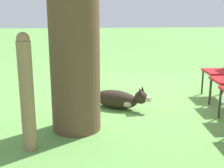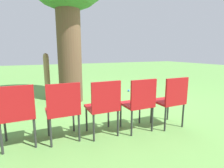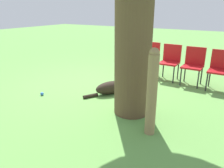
% 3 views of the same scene
% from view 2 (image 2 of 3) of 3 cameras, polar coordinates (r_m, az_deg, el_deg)
% --- Properties ---
extents(ground_plane, '(30.00, 30.00, 0.00)m').
position_cam_2_polar(ground_plane, '(4.50, 4.32, -5.78)').
color(ground_plane, '#609947').
extents(dog, '(1.04, 0.66, 0.36)m').
position_cam_2_polar(dog, '(4.32, -2.08, -4.56)').
color(dog, '#2D231C').
rests_on(dog, ground_plane).
extents(fence_post, '(0.14, 0.14, 1.23)m').
position_cam_2_polar(fence_post, '(4.96, -20.44, 2.41)').
color(fence_post, '#937551').
rests_on(fence_post, ground_plane).
extents(red_chair_0, '(0.42, 0.44, 0.85)m').
position_cam_2_polar(red_chair_0, '(3.06, 18.72, -4.53)').
color(red_chair_0, '#B21419').
rests_on(red_chair_0, ground_plane).
extents(red_chair_1, '(0.42, 0.44, 0.85)m').
position_cam_2_polar(red_chair_1, '(2.78, 8.88, -5.60)').
color(red_chair_1, '#B21419').
rests_on(red_chair_1, ground_plane).
extents(red_chair_2, '(0.42, 0.44, 0.85)m').
position_cam_2_polar(red_chair_2, '(2.59, -2.80, -6.66)').
color(red_chair_2, '#B21419').
rests_on(red_chair_2, ground_plane).
extents(red_chair_3, '(0.42, 0.44, 0.85)m').
position_cam_2_polar(red_chair_3, '(2.53, -15.70, -7.49)').
color(red_chair_3, '#B21419').
rests_on(red_chair_3, ground_plane).
extents(red_chair_4, '(0.42, 0.44, 0.85)m').
position_cam_2_polar(red_chair_4, '(2.59, -28.64, -7.96)').
color(red_chair_4, '#B21419').
rests_on(red_chair_4, ground_plane).
extents(tennis_ball, '(0.07, 0.07, 0.07)m').
position_cam_2_polar(tennis_ball, '(5.63, 5.46, -2.15)').
color(tennis_ball, blue).
rests_on(tennis_ball, ground_plane).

